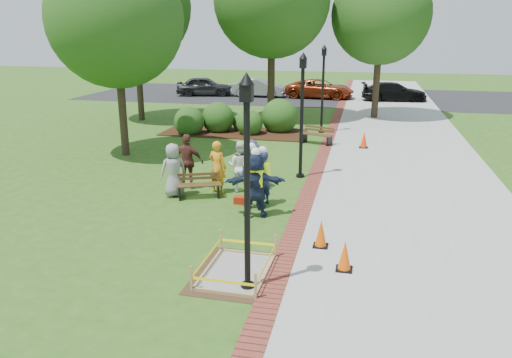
% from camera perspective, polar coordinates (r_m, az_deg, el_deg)
% --- Properties ---
extents(ground, '(100.00, 100.00, 0.00)m').
position_cam_1_polar(ground, '(13.14, -3.27, -5.53)').
color(ground, '#285116').
rests_on(ground, ground).
extents(sidewalk, '(6.00, 60.00, 0.02)m').
position_cam_1_polar(sidewalk, '(22.32, 16.38, 3.24)').
color(sidewalk, '#9E9E99').
rests_on(sidewalk, ground).
extents(brick_edging, '(0.50, 60.00, 0.03)m').
position_cam_1_polar(brick_edging, '(22.31, 8.02, 3.78)').
color(brick_edging, maroon).
rests_on(brick_edging, ground).
extents(mulch_bed, '(7.00, 3.00, 0.05)m').
position_cam_1_polar(mulch_bed, '(25.02, -2.54, 5.35)').
color(mulch_bed, '#381E0F').
rests_on(mulch_bed, ground).
extents(parking_lot, '(36.00, 12.00, 0.01)m').
position_cam_1_polar(parking_lot, '(39.15, 7.50, 9.37)').
color(parking_lot, black).
rests_on(parking_lot, ground).
extents(wet_concrete_pad, '(1.75, 2.34, 0.55)m').
position_cam_1_polar(wet_concrete_pad, '(10.71, -2.26, -9.58)').
color(wet_concrete_pad, '#47331E').
rests_on(wet_concrete_pad, ground).
extents(bench_near, '(1.42, 0.91, 0.73)m').
position_cam_1_polar(bench_near, '(15.39, -6.54, -1.29)').
color(bench_near, brown).
rests_on(bench_near, ground).
extents(bench_far, '(1.51, 0.96, 0.78)m').
position_cam_1_polar(bench_far, '(22.60, 6.97, 4.59)').
color(bench_far, '#502F1B').
rests_on(bench_far, ground).
extents(cone_front, '(0.35, 0.35, 0.70)m').
position_cam_1_polar(cone_front, '(10.93, 10.10, -8.68)').
color(cone_front, black).
rests_on(cone_front, ground).
extents(cone_back, '(0.35, 0.35, 0.69)m').
position_cam_1_polar(cone_back, '(11.96, 7.43, -6.25)').
color(cone_back, black).
rests_on(cone_back, ground).
extents(cone_far, '(0.37, 0.37, 0.73)m').
position_cam_1_polar(cone_far, '(22.15, 12.23, 4.36)').
color(cone_far, black).
rests_on(cone_far, ground).
extents(toolbox, '(0.45, 0.26, 0.22)m').
position_cam_1_polar(toolbox, '(14.81, -1.68, -2.43)').
color(toolbox, '#A11F0C').
rests_on(toolbox, ground).
extents(lamp_near, '(0.28, 0.28, 4.26)m').
position_cam_1_polar(lamp_near, '(9.28, -1.04, 1.12)').
color(lamp_near, black).
rests_on(lamp_near, ground).
extents(lamp_mid, '(0.28, 0.28, 4.26)m').
position_cam_1_polar(lamp_mid, '(17.01, 5.28, 8.27)').
color(lamp_mid, black).
rests_on(lamp_mid, ground).
extents(lamp_far, '(0.28, 0.28, 4.26)m').
position_cam_1_polar(lamp_far, '(24.91, 7.67, 10.90)').
color(lamp_far, black).
rests_on(lamp_far, ground).
extents(tree_left, '(5.22, 5.22, 7.93)m').
position_cam_1_polar(tree_left, '(20.69, -15.76, 17.13)').
color(tree_left, '#3D2D1E').
rests_on(tree_left, ground).
extents(tree_right, '(5.48, 5.48, 8.47)m').
position_cam_1_polar(tree_right, '(29.77, 14.10, 17.75)').
color(tree_right, '#3D2D1E').
rests_on(tree_right, ground).
extents(tree_far, '(6.05, 6.05, 9.13)m').
position_cam_1_polar(tree_far, '(28.89, -13.73, 18.57)').
color(tree_far, '#3D2D1E').
rests_on(tree_far, ground).
extents(shrub_a, '(1.47, 1.47, 1.47)m').
position_cam_1_polar(shrub_a, '(24.85, -7.60, 5.10)').
color(shrub_a, '#214915').
rests_on(shrub_a, ground).
extents(shrub_b, '(1.61, 1.61, 1.61)m').
position_cam_1_polar(shrub_b, '(25.32, -4.33, 5.41)').
color(shrub_b, '#214915').
rests_on(shrub_b, ground).
extents(shrub_c, '(1.30, 1.30, 1.30)m').
position_cam_1_polar(shrub_c, '(24.56, -0.73, 5.10)').
color(shrub_c, '#214915').
rests_on(shrub_c, ground).
extents(shrub_d, '(1.79, 1.79, 1.79)m').
position_cam_1_polar(shrub_d, '(25.30, 2.69, 5.43)').
color(shrub_d, '#214915').
rests_on(shrub_d, ground).
extents(shrub_e, '(0.94, 0.94, 0.94)m').
position_cam_1_polar(shrub_e, '(25.57, -1.62, 5.57)').
color(shrub_e, '#214915').
rests_on(shrub_e, ground).
extents(casual_person_a, '(0.63, 0.59, 1.66)m').
position_cam_1_polar(casual_person_a, '(15.48, -9.42, 1.00)').
color(casual_person_a, gray).
rests_on(casual_person_a, ground).
extents(casual_person_b, '(0.61, 0.47, 1.67)m').
position_cam_1_polar(casual_person_b, '(15.64, -4.42, 1.37)').
color(casual_person_b, orange).
rests_on(casual_person_b, ground).
extents(casual_person_c, '(0.56, 0.40, 1.64)m').
position_cam_1_polar(casual_person_c, '(15.73, -1.81, 1.44)').
color(casual_person_c, white).
rests_on(casual_person_c, ground).
extents(casual_person_d, '(0.58, 0.39, 1.79)m').
position_cam_1_polar(casual_person_d, '(16.17, -7.80, 1.99)').
color(casual_person_d, '#592E23').
rests_on(casual_person_d, ground).
extents(casual_person_e, '(0.59, 0.46, 1.61)m').
position_cam_1_polar(casual_person_e, '(16.02, -0.62, 1.69)').
color(casual_person_e, '#2F3453').
rests_on(casual_person_e, ground).
extents(hivis_worker_a, '(0.66, 0.52, 1.96)m').
position_cam_1_polar(hivis_worker_a, '(13.54, -0.06, -0.47)').
color(hivis_worker_a, '#151738').
rests_on(hivis_worker_a, ground).
extents(hivis_worker_b, '(0.60, 0.60, 1.76)m').
position_cam_1_polar(hivis_worker_b, '(14.51, 0.74, 0.38)').
color(hivis_worker_b, '#191C43').
rests_on(hivis_worker_b, ground).
extents(hivis_worker_c, '(0.60, 0.42, 1.92)m').
position_cam_1_polar(hivis_worker_c, '(14.27, -0.52, 0.37)').
color(hivis_worker_c, '#1C3149').
rests_on(hivis_worker_c, ground).
extents(parked_car_a, '(3.09, 5.19, 1.58)m').
position_cam_1_polar(parked_car_a, '(39.34, -5.86, 9.46)').
color(parked_car_a, '#27272A').
rests_on(parked_car_a, ground).
extents(parked_car_b, '(2.09, 4.52, 1.45)m').
position_cam_1_polar(parked_car_b, '(38.51, 0.30, 9.39)').
color(parked_car_b, gray).
rests_on(parked_car_b, ground).
extents(parked_car_c, '(2.41, 4.79, 1.51)m').
position_cam_1_polar(parked_car_c, '(38.04, 7.27, 9.16)').
color(parked_car_c, maroon).
rests_on(parked_car_c, ground).
extents(parked_car_d, '(2.35, 4.58, 1.44)m').
position_cam_1_polar(parked_car_d, '(37.53, 15.42, 8.59)').
color(parked_car_d, black).
rests_on(parked_car_d, ground).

